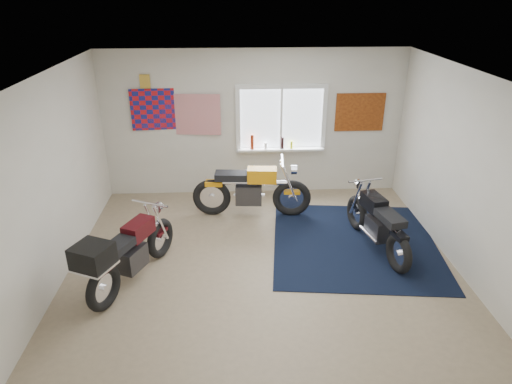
{
  "coord_description": "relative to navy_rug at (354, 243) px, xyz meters",
  "views": [
    {
      "loc": [
        -0.38,
        -5.63,
        3.7
      ],
      "look_at": [
        -0.07,
        0.4,
        0.94
      ],
      "focal_mm": 32.0,
      "sensor_mm": 36.0,
      "label": 1
    }
  ],
  "objects": [
    {
      "name": "ground",
      "position": [
        -1.48,
        -0.44,
        -0.01
      ],
      "size": [
        5.5,
        5.5,
        0.0
      ],
      "primitive_type": "plane",
      "color": "#9E896B",
      "rests_on": "ground"
    },
    {
      "name": "room_shell",
      "position": [
        -1.48,
        -0.44,
        1.63
      ],
      "size": [
        5.5,
        5.5,
        5.5
      ],
      "color": "white",
      "rests_on": "ground"
    },
    {
      "name": "navy_rug",
      "position": [
        0.0,
        0.0,
        0.0
      ],
      "size": [
        2.77,
        2.85,
        0.01
      ],
      "primitive_type": "cube",
      "rotation": [
        0.0,
        0.0,
        -0.11
      ],
      "color": "black",
      "rests_on": "ground"
    },
    {
      "name": "window_assembly",
      "position": [
        -0.98,
        2.03,
        1.36
      ],
      "size": [
        1.66,
        0.17,
        1.26
      ],
      "color": "white",
      "rests_on": "room_shell"
    },
    {
      "name": "oil_bottles",
      "position": [
        -1.23,
        1.96,
        1.01
      ],
      "size": [
        0.79,
        0.07,
        0.28
      ],
      "color": "maroon",
      "rests_on": "window_assembly"
    },
    {
      "name": "flag_display",
      "position": [
        -3.38,
        2.04,
        2.14
      ],
      "size": [
        1.6,
        0.1,
        1.17
      ],
      "color": "red",
      "rests_on": "room_shell"
    },
    {
      "name": "triumph_poster",
      "position": [
        0.47,
        2.04,
        1.54
      ],
      "size": [
        0.9,
        0.03,
        0.7
      ],
      "primitive_type": "cube",
      "color": "#A54C14",
      "rests_on": "room_shell"
    },
    {
      "name": "yellow_triumph",
      "position": [
        -1.57,
        1.07,
        0.45
      ],
      "size": [
        2.05,
        0.61,
        1.03
      ],
      "rotation": [
        0.0,
        0.0,
        -0.08
      ],
      "color": "black",
      "rests_on": "ground"
    },
    {
      "name": "black_chrome_bike",
      "position": [
        0.27,
        -0.14,
        0.41
      ],
      "size": [
        0.64,
        1.84,
        0.95
      ],
      "rotation": [
        0.0,
        0.0,
        1.78
      ],
      "color": "black",
      "rests_on": "navy_rug"
    },
    {
      "name": "maroon_tourer",
      "position": [
        -3.29,
        -0.92,
        0.49
      ],
      "size": [
        1.03,
        1.82,
        0.96
      ],
      "rotation": [
        0.0,
        0.0,
        1.15
      ],
      "color": "black",
      "rests_on": "ground"
    }
  ]
}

